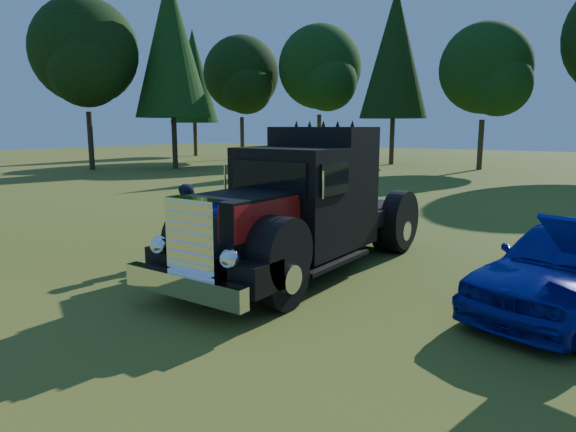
{
  "coord_description": "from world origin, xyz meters",
  "views": [
    {
      "loc": [
        5.59,
        -7.4,
        3.03
      ],
      "look_at": [
        0.03,
        0.54,
        1.32
      ],
      "focal_mm": 32.0,
      "sensor_mm": 36.0,
      "label": 1
    }
  ],
  "objects_px": {
    "distant_teal_car": "(271,156)",
    "hotrod_coupe": "(573,265)",
    "spectator_near": "(236,220)",
    "diamond_t_truck": "(300,211)",
    "spectator_far": "(189,223)"
  },
  "relations": [
    {
      "from": "spectator_near",
      "to": "distant_teal_car",
      "type": "distance_m",
      "value": 26.79
    },
    {
      "from": "hotrod_coupe",
      "to": "spectator_far",
      "type": "relative_size",
      "value": 2.85
    },
    {
      "from": "spectator_near",
      "to": "distant_teal_car",
      "type": "relative_size",
      "value": 0.37
    },
    {
      "from": "diamond_t_truck",
      "to": "spectator_far",
      "type": "relative_size",
      "value": 4.11
    },
    {
      "from": "distant_teal_car",
      "to": "hotrod_coupe",
      "type": "bearing_deg",
      "value": -21.22
    },
    {
      "from": "spectator_near",
      "to": "distant_teal_car",
      "type": "height_order",
      "value": "spectator_near"
    },
    {
      "from": "spectator_near",
      "to": "spectator_far",
      "type": "bearing_deg",
      "value": 155.98
    },
    {
      "from": "spectator_near",
      "to": "distant_teal_car",
      "type": "bearing_deg",
      "value": 37.78
    },
    {
      "from": "distant_teal_car",
      "to": "spectator_near",
      "type": "bearing_deg",
      "value": -32.01
    },
    {
      "from": "spectator_far",
      "to": "distant_teal_car",
      "type": "height_order",
      "value": "spectator_far"
    },
    {
      "from": "spectator_far",
      "to": "distant_teal_car",
      "type": "relative_size",
      "value": 0.39
    },
    {
      "from": "spectator_near",
      "to": "spectator_far",
      "type": "xyz_separation_m",
      "value": [
        -0.51,
        -1.01,
        0.04
      ]
    },
    {
      "from": "diamond_t_truck",
      "to": "spectator_near",
      "type": "height_order",
      "value": "diamond_t_truck"
    },
    {
      "from": "hotrod_coupe",
      "to": "distant_teal_car",
      "type": "relative_size",
      "value": 1.1
    },
    {
      "from": "diamond_t_truck",
      "to": "distant_teal_car",
      "type": "xyz_separation_m",
      "value": [
        -17.44,
        22.23,
        -0.54
      ]
    }
  ]
}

